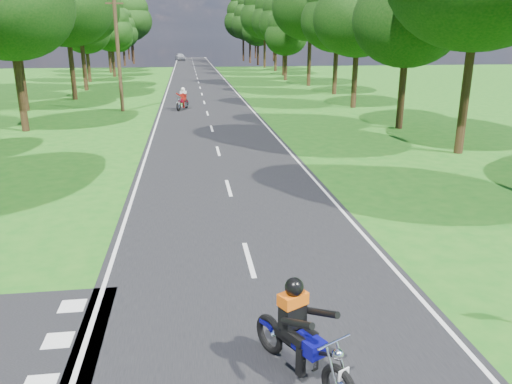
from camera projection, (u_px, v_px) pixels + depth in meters
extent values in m
plane|color=#185E15|center=(261.00, 301.00, 10.27)|extent=(160.00, 160.00, 0.00)
cube|color=black|center=(199.00, 83.00, 57.52)|extent=(7.00, 140.00, 0.02)
cube|color=silver|center=(249.00, 259.00, 12.15)|extent=(0.12, 2.00, 0.01)
cube|color=silver|center=(229.00, 188.00, 17.82)|extent=(0.12, 2.00, 0.01)
cube|color=silver|center=(218.00, 151.00, 23.49)|extent=(0.12, 2.00, 0.01)
cube|color=silver|center=(212.00, 128.00, 29.16)|extent=(0.12, 2.00, 0.01)
cube|color=silver|center=(207.00, 113.00, 34.83)|extent=(0.12, 2.00, 0.01)
cube|color=silver|center=(204.00, 102.00, 40.50)|extent=(0.12, 2.00, 0.01)
cube|color=silver|center=(202.00, 94.00, 46.17)|extent=(0.12, 2.00, 0.01)
cube|color=silver|center=(200.00, 88.00, 51.84)|extent=(0.12, 2.00, 0.01)
cube|color=silver|center=(199.00, 82.00, 57.51)|extent=(0.12, 2.00, 0.01)
cube|color=silver|center=(197.00, 78.00, 63.18)|extent=(0.12, 2.00, 0.01)
cube|color=silver|center=(196.00, 75.00, 68.85)|extent=(0.12, 2.00, 0.01)
cube|color=silver|center=(196.00, 72.00, 74.53)|extent=(0.12, 2.00, 0.01)
cube|color=silver|center=(195.00, 69.00, 80.20)|extent=(0.12, 2.00, 0.01)
cube|color=silver|center=(194.00, 67.00, 85.87)|extent=(0.12, 2.00, 0.01)
cube|color=silver|center=(194.00, 65.00, 91.54)|extent=(0.12, 2.00, 0.01)
cube|color=silver|center=(193.00, 63.00, 97.21)|extent=(0.12, 2.00, 0.01)
cube|color=silver|center=(193.00, 62.00, 102.88)|extent=(0.12, 2.00, 0.01)
cube|color=silver|center=(192.00, 60.00, 108.55)|extent=(0.12, 2.00, 0.01)
cube|color=silver|center=(192.00, 59.00, 114.22)|extent=(0.12, 2.00, 0.01)
cube|color=silver|center=(192.00, 58.00, 119.89)|extent=(0.12, 2.00, 0.01)
cube|color=silver|center=(170.00, 83.00, 57.09)|extent=(0.10, 140.00, 0.01)
cube|color=silver|center=(227.00, 82.00, 57.94)|extent=(0.10, 140.00, 0.01)
cube|color=silver|center=(58.00, 340.00, 8.92)|extent=(0.50, 0.50, 0.01)
cube|color=silver|center=(72.00, 306.00, 10.06)|extent=(0.50, 0.50, 0.01)
cylinder|color=black|center=(21.00, 96.00, 27.94)|extent=(0.40, 0.40, 3.91)
ellipsoid|color=black|center=(8.00, 5.00, 26.49)|extent=(6.85, 6.85, 5.82)
cylinder|color=black|center=(23.00, 84.00, 35.62)|extent=(0.40, 0.40, 3.79)
ellipsoid|color=black|center=(14.00, 15.00, 34.21)|extent=(6.64, 6.64, 5.64)
cylinder|color=black|center=(73.00, 74.00, 41.87)|extent=(0.40, 0.40, 4.32)
ellipsoid|color=black|center=(65.00, 6.00, 40.27)|extent=(7.56, 7.56, 6.42)
cylinder|color=black|center=(84.00, 68.00, 48.89)|extent=(0.40, 0.40, 4.40)
ellipsoid|color=black|center=(78.00, 9.00, 47.26)|extent=(7.71, 7.71, 6.55)
cylinder|color=black|center=(89.00, 68.00, 58.05)|extent=(0.40, 0.40, 3.20)
ellipsoid|color=black|center=(85.00, 32.00, 56.86)|extent=(5.60, 5.60, 4.76)
ellipsoid|color=black|center=(84.00, 18.00, 56.39)|extent=(4.80, 4.80, 4.08)
ellipsoid|color=black|center=(82.00, 3.00, 55.92)|extent=(3.60, 3.60, 3.06)
cylinder|color=black|center=(114.00, 64.00, 65.25)|extent=(0.40, 0.40, 3.22)
ellipsoid|color=black|center=(111.00, 32.00, 64.06)|extent=(5.64, 5.64, 4.79)
ellipsoid|color=black|center=(110.00, 20.00, 63.59)|extent=(4.83, 4.83, 4.11)
ellipsoid|color=black|center=(109.00, 6.00, 63.12)|extent=(3.62, 3.62, 3.08)
cylinder|color=black|center=(110.00, 60.00, 72.33)|extent=(0.40, 0.40, 3.61)
ellipsoid|color=black|center=(107.00, 28.00, 71.00)|extent=(6.31, 6.31, 5.37)
ellipsoid|color=black|center=(106.00, 15.00, 70.47)|extent=(5.41, 5.41, 4.60)
ellipsoid|color=black|center=(105.00, 1.00, 69.94)|extent=(4.06, 4.06, 3.45)
cylinder|color=black|center=(119.00, 61.00, 79.91)|extent=(0.40, 0.40, 2.67)
ellipsoid|color=black|center=(118.00, 39.00, 78.93)|extent=(4.67, 4.67, 3.97)
ellipsoid|color=black|center=(117.00, 31.00, 78.54)|extent=(4.00, 4.00, 3.40)
ellipsoid|color=black|center=(116.00, 22.00, 78.15)|extent=(3.00, 3.00, 2.55)
cylinder|color=black|center=(124.00, 57.00, 88.48)|extent=(0.40, 0.40, 3.09)
ellipsoid|color=black|center=(123.00, 35.00, 87.34)|extent=(5.40, 5.40, 4.59)
ellipsoid|color=black|center=(122.00, 25.00, 86.88)|extent=(4.63, 4.63, 3.93)
ellipsoid|color=black|center=(121.00, 16.00, 86.43)|extent=(3.47, 3.47, 2.95)
cylinder|color=black|center=(133.00, 52.00, 94.55)|extent=(0.40, 0.40, 4.48)
ellipsoid|color=black|center=(131.00, 21.00, 92.89)|extent=(7.84, 7.84, 6.66)
ellipsoid|color=black|center=(130.00, 9.00, 92.23)|extent=(6.72, 6.72, 5.71)
cylinder|color=black|center=(132.00, 51.00, 102.95)|extent=(0.40, 0.40, 4.09)
ellipsoid|color=black|center=(130.00, 26.00, 101.44)|extent=(7.16, 7.16, 6.09)
ellipsoid|color=black|center=(130.00, 15.00, 100.84)|extent=(6.14, 6.14, 5.22)
ellipsoid|color=black|center=(129.00, 5.00, 100.24)|extent=(4.61, 4.61, 3.92)
cylinder|color=black|center=(464.00, 104.00, 22.53)|extent=(0.40, 0.40, 4.56)
cylinder|color=black|center=(401.00, 98.00, 28.81)|extent=(0.40, 0.40, 3.49)
ellipsoid|color=black|center=(408.00, 20.00, 27.52)|extent=(6.12, 6.12, 5.20)
cylinder|color=black|center=(354.00, 83.00, 37.20)|extent=(0.40, 0.40, 3.69)
ellipsoid|color=black|center=(358.00, 18.00, 35.83)|extent=(6.46, 6.46, 5.49)
cylinder|color=black|center=(335.00, 74.00, 45.68)|extent=(0.40, 0.40, 3.74)
ellipsoid|color=black|center=(338.00, 21.00, 44.30)|extent=(6.55, 6.55, 5.57)
cylinder|color=black|center=(309.00, 64.00, 53.34)|extent=(0.40, 0.40, 4.64)
ellipsoid|color=black|center=(311.00, 7.00, 51.62)|extent=(8.12, 8.12, 6.91)
cylinder|color=black|center=(285.00, 68.00, 60.25)|extent=(0.40, 0.40, 2.91)
ellipsoid|color=black|center=(286.00, 37.00, 59.18)|extent=(5.09, 5.09, 4.33)
ellipsoid|color=black|center=(286.00, 24.00, 58.75)|extent=(4.36, 4.36, 3.71)
ellipsoid|color=black|center=(286.00, 12.00, 58.32)|extent=(3.27, 3.27, 2.78)
cylinder|color=black|center=(284.00, 61.00, 67.33)|extent=(0.40, 0.40, 3.88)
ellipsoid|color=black|center=(284.00, 23.00, 65.90)|extent=(6.78, 6.78, 5.77)
ellipsoid|color=black|center=(285.00, 8.00, 65.33)|extent=(5.81, 5.81, 4.94)
cylinder|color=black|center=(275.00, 57.00, 75.33)|extent=(0.40, 0.40, 4.18)
ellipsoid|color=black|center=(276.00, 21.00, 73.79)|extent=(7.31, 7.31, 6.21)
ellipsoid|color=black|center=(276.00, 6.00, 73.18)|extent=(6.27, 6.27, 5.33)
cylinder|color=black|center=(265.00, 53.00, 83.70)|extent=(0.40, 0.40, 4.63)
ellipsoid|color=black|center=(265.00, 17.00, 81.98)|extent=(8.11, 8.11, 6.89)
ellipsoid|color=black|center=(265.00, 3.00, 81.30)|extent=(6.95, 6.95, 5.91)
cylinder|color=black|center=(258.00, 56.00, 90.76)|extent=(0.40, 0.40, 3.36)
ellipsoid|color=black|center=(258.00, 32.00, 89.51)|extent=(5.88, 5.88, 5.00)
ellipsoid|color=black|center=(258.00, 22.00, 89.02)|extent=(5.04, 5.04, 4.29)
ellipsoid|color=black|center=(258.00, 12.00, 88.53)|extent=(3.78, 3.78, 3.21)
cylinder|color=black|center=(250.00, 52.00, 97.41)|extent=(0.40, 0.40, 4.09)
ellipsoid|color=black|center=(250.00, 25.00, 95.90)|extent=(7.15, 7.15, 6.08)
ellipsoid|color=black|center=(250.00, 14.00, 95.30)|extent=(6.13, 6.13, 5.21)
ellipsoid|color=black|center=(250.00, 3.00, 94.70)|extent=(4.60, 4.60, 3.91)
cylinder|color=black|center=(243.00, 50.00, 104.62)|extent=(0.40, 0.40, 4.48)
ellipsoid|color=black|center=(243.00, 22.00, 102.97)|extent=(7.84, 7.84, 6.66)
ellipsoid|color=black|center=(243.00, 11.00, 102.31)|extent=(6.72, 6.72, 5.71)
ellipsoid|color=black|center=(243.00, 0.00, 101.65)|extent=(5.04, 5.04, 4.28)
cylinder|color=black|center=(129.00, 51.00, 111.85)|extent=(0.40, 0.40, 3.84)
ellipsoid|color=black|center=(127.00, 28.00, 110.43)|extent=(6.72, 6.72, 5.71)
ellipsoid|color=black|center=(127.00, 20.00, 109.87)|extent=(5.76, 5.76, 4.90)
ellipsoid|color=black|center=(126.00, 11.00, 109.31)|extent=(4.32, 4.32, 3.67)
cylinder|color=black|center=(256.00, 49.00, 117.42)|extent=(0.40, 0.40, 4.16)
ellipsoid|color=black|center=(256.00, 26.00, 115.88)|extent=(7.28, 7.28, 6.19)
ellipsoid|color=black|center=(256.00, 17.00, 115.27)|extent=(6.24, 6.24, 5.30)
ellipsoid|color=black|center=(255.00, 8.00, 114.66)|extent=(4.68, 4.68, 3.98)
cylinder|color=black|center=(110.00, 54.00, 97.47)|extent=(0.40, 0.40, 3.52)
ellipsoid|color=black|center=(108.00, 31.00, 96.16)|extent=(6.16, 6.16, 5.24)
ellipsoid|color=black|center=(107.00, 21.00, 95.65)|extent=(5.28, 5.28, 4.49)
ellipsoid|color=black|center=(107.00, 12.00, 95.13)|extent=(3.96, 3.96, 3.37)
cylinder|color=black|center=(274.00, 50.00, 104.39)|extent=(0.40, 0.40, 4.48)
ellipsoid|color=black|center=(274.00, 22.00, 102.74)|extent=(7.84, 7.84, 6.66)
ellipsoid|color=black|center=(274.00, 11.00, 102.08)|extent=(6.72, 6.72, 5.71)
ellipsoid|color=black|center=(274.00, 0.00, 101.42)|extent=(5.04, 5.04, 4.28)
cylinder|color=#382616|center=(118.00, 54.00, 34.76)|extent=(0.26, 0.26, 8.00)
cube|color=#382616|center=(114.00, 3.00, 33.76)|extent=(1.20, 0.10, 0.10)
imported|color=silver|center=(180.00, 57.00, 108.26)|extent=(2.60, 4.73, 1.52)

